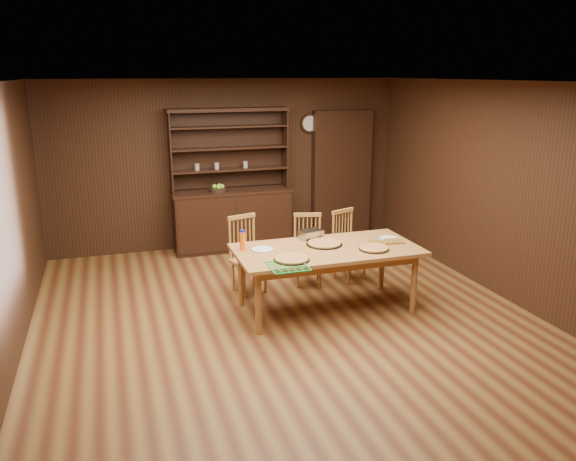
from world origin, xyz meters
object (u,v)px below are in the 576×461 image
object	(u,v)px
dining_table	(327,254)
china_hutch	(232,212)
chair_right	(347,243)
chair_center	(308,247)
chair_left	(246,252)
juice_bottle	(242,241)

from	to	relation	value
dining_table	china_hutch	bearing A→B (deg)	101.23
chair_right	chair_center	bearing A→B (deg)	158.55
dining_table	chair_right	xyz separation A→B (m)	(0.64, 0.87, -0.18)
chair_left	chair_center	xyz separation A→B (m)	(0.84, 0.03, -0.03)
dining_table	chair_left	bearing A→B (deg)	131.21
chair_left	chair_right	distance (m)	1.38
dining_table	chair_center	distance (m)	0.90
juice_bottle	chair_right	bearing A→B (deg)	22.37
chair_center	juice_bottle	size ratio (longest dim) A/B	3.92
china_hutch	juice_bottle	size ratio (longest dim) A/B	9.19
dining_table	chair_center	xyz separation A→B (m)	(0.09, 0.88, -0.19)
china_hutch	chair_right	world-z (taller)	china_hutch
juice_bottle	dining_table	bearing A→B (deg)	-13.62
chair_right	chair_left	bearing A→B (deg)	159.99
china_hutch	chair_right	bearing A→B (deg)	-56.90
chair_center	juice_bottle	world-z (taller)	juice_bottle
dining_table	chair_left	distance (m)	1.15
chair_center	chair_right	xyz separation A→B (m)	(0.55, -0.01, 0.01)
dining_table	chair_right	bearing A→B (deg)	53.88
dining_table	chair_right	size ratio (longest dim) A/B	2.23
juice_bottle	china_hutch	bearing A→B (deg)	80.53
chair_center	chair_left	bearing A→B (deg)	-163.48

